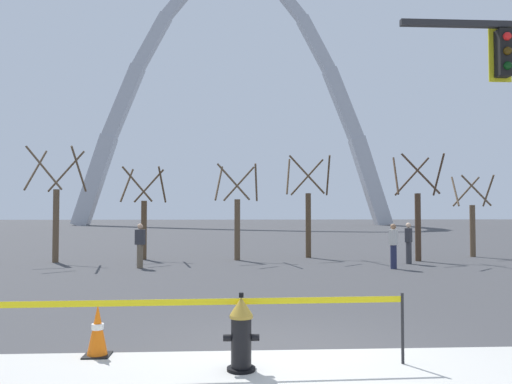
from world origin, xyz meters
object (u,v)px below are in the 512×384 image
at_px(traffic_cone_by_hydrant, 98,331).
at_px(pedestrian_standing_center, 140,245).
at_px(pedestrian_walking_right, 393,246).
at_px(fire_hydrant, 241,334).
at_px(monument_arch, 235,107).
at_px(pedestrian_walking_left, 409,243).

distance_m(traffic_cone_by_hydrant, pedestrian_standing_center, 11.25).
relative_size(traffic_cone_by_hydrant, pedestrian_walking_right, 0.46).
distance_m(pedestrian_standing_center, pedestrian_walking_right, 9.02).
bearing_deg(traffic_cone_by_hydrant, fire_hydrant, -20.75).
bearing_deg(pedestrian_walking_right, monument_arch, 94.90).
bearing_deg(pedestrian_standing_center, traffic_cone_by_hydrant, -83.19).
bearing_deg(pedestrian_walking_right, fire_hydrant, -116.84).
bearing_deg(pedestrian_walking_left, pedestrian_standing_center, -174.83).
xyz_separation_m(fire_hydrant, pedestrian_walking_right, (5.67, 11.20, 0.35)).
bearing_deg(pedestrian_walking_right, pedestrian_standing_center, 175.43).
bearing_deg(fire_hydrant, pedestrian_walking_left, 62.07).
relative_size(monument_arch, pedestrian_walking_right, 29.69).
bearing_deg(fire_hydrant, monument_arch, 89.40).
relative_size(fire_hydrant, pedestrian_standing_center, 0.62).
distance_m(monument_arch, pedestrian_walking_left, 58.86).
distance_m(pedestrian_walking_left, pedestrian_walking_right, 1.99).
relative_size(fire_hydrant, pedestrian_walking_left, 0.62).
bearing_deg(pedestrian_walking_left, traffic_cone_by_hydrant, -126.06).
distance_m(fire_hydrant, traffic_cone_by_hydrant, 2.13).
distance_m(pedestrian_walking_left, pedestrian_standing_center, 10.17).
bearing_deg(pedestrian_walking_left, pedestrian_walking_right, -124.83).
distance_m(fire_hydrant, pedestrian_standing_center, 12.38).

